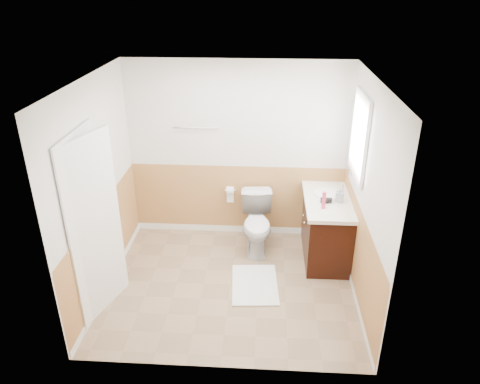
# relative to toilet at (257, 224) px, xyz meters

# --- Properties ---
(floor) EXTENTS (3.00, 3.00, 0.00)m
(floor) POSITION_rel_toilet_xyz_m (-0.30, -0.86, -0.39)
(floor) COLOR #8C7051
(floor) RESTS_ON ground
(ceiling) EXTENTS (3.00, 3.00, 0.00)m
(ceiling) POSITION_rel_toilet_xyz_m (-0.30, -0.86, 2.11)
(ceiling) COLOR white
(ceiling) RESTS_ON floor
(wall_back) EXTENTS (3.00, 0.00, 3.00)m
(wall_back) POSITION_rel_toilet_xyz_m (-0.30, 0.44, 0.86)
(wall_back) COLOR silver
(wall_back) RESTS_ON floor
(wall_front) EXTENTS (3.00, 0.00, 3.00)m
(wall_front) POSITION_rel_toilet_xyz_m (-0.30, -2.16, 0.86)
(wall_front) COLOR silver
(wall_front) RESTS_ON floor
(wall_left) EXTENTS (0.00, 3.00, 3.00)m
(wall_left) POSITION_rel_toilet_xyz_m (-1.80, -0.86, 0.86)
(wall_left) COLOR silver
(wall_left) RESTS_ON floor
(wall_right) EXTENTS (0.00, 3.00, 3.00)m
(wall_right) POSITION_rel_toilet_xyz_m (1.20, -0.86, 0.86)
(wall_right) COLOR silver
(wall_right) RESTS_ON floor
(wainscot_back) EXTENTS (3.00, 0.00, 3.00)m
(wainscot_back) POSITION_rel_toilet_xyz_m (-0.30, 0.43, 0.11)
(wainscot_back) COLOR tan
(wainscot_back) RESTS_ON floor
(wainscot_front) EXTENTS (3.00, 0.00, 3.00)m
(wainscot_front) POSITION_rel_toilet_xyz_m (-0.30, -2.14, 0.11)
(wainscot_front) COLOR tan
(wainscot_front) RESTS_ON floor
(wainscot_left) EXTENTS (0.00, 2.60, 2.60)m
(wainscot_left) POSITION_rel_toilet_xyz_m (-1.78, -0.86, 0.11)
(wainscot_left) COLOR tan
(wainscot_left) RESTS_ON floor
(wainscot_right) EXTENTS (0.00, 2.60, 2.60)m
(wainscot_right) POSITION_rel_toilet_xyz_m (1.19, -0.86, 0.11)
(wainscot_right) COLOR tan
(wainscot_right) RESTS_ON floor
(toilet) EXTENTS (0.48, 0.78, 0.77)m
(toilet) POSITION_rel_toilet_xyz_m (0.00, 0.00, 0.00)
(toilet) COLOR silver
(toilet) RESTS_ON floor
(bath_mat) EXTENTS (0.60, 0.84, 0.02)m
(bath_mat) POSITION_rel_toilet_xyz_m (-0.00, -0.85, -0.38)
(bath_mat) COLOR silver
(bath_mat) RESTS_ON floor
(vanity_cabinet) EXTENTS (0.55, 1.10, 0.80)m
(vanity_cabinet) POSITION_rel_toilet_xyz_m (0.92, -0.13, 0.01)
(vanity_cabinet) COLOR black
(vanity_cabinet) RESTS_ON floor
(vanity_knob_left) EXTENTS (0.03, 0.03, 0.03)m
(vanity_knob_left) POSITION_rel_toilet_xyz_m (0.62, -0.23, 0.16)
(vanity_knob_left) COLOR silver
(vanity_knob_left) RESTS_ON vanity_cabinet
(vanity_knob_right) EXTENTS (0.03, 0.03, 0.03)m
(vanity_knob_right) POSITION_rel_toilet_xyz_m (0.62, -0.03, 0.16)
(vanity_knob_right) COLOR silver
(vanity_knob_right) RESTS_ON vanity_cabinet
(countertop) EXTENTS (0.60, 1.15, 0.05)m
(countertop) POSITION_rel_toilet_xyz_m (0.91, -0.13, 0.44)
(countertop) COLOR white
(countertop) RESTS_ON vanity_cabinet
(sink_basin) EXTENTS (0.36, 0.36, 0.02)m
(sink_basin) POSITION_rel_toilet_xyz_m (0.92, 0.02, 0.47)
(sink_basin) COLOR white
(sink_basin) RESTS_ON countertop
(faucet) EXTENTS (0.02, 0.02, 0.14)m
(faucet) POSITION_rel_toilet_xyz_m (1.10, 0.02, 0.53)
(faucet) COLOR silver
(faucet) RESTS_ON countertop
(lotion_bottle) EXTENTS (0.05, 0.05, 0.22)m
(lotion_bottle) POSITION_rel_toilet_xyz_m (0.82, -0.38, 0.57)
(lotion_bottle) COLOR #C3324C
(lotion_bottle) RESTS_ON countertop
(soap_dispenser) EXTENTS (0.11, 0.11, 0.20)m
(soap_dispenser) POSITION_rel_toilet_xyz_m (1.04, -0.18, 0.57)
(soap_dispenser) COLOR #8F98A1
(soap_dispenser) RESTS_ON countertop
(hair_dryer_body) EXTENTS (0.14, 0.07, 0.07)m
(hair_dryer_body) POSITION_rel_toilet_xyz_m (0.87, -0.22, 0.50)
(hair_dryer_body) COLOR black
(hair_dryer_body) RESTS_ON countertop
(hair_dryer_handle) EXTENTS (0.03, 0.03, 0.07)m
(hair_dryer_handle) POSITION_rel_toilet_xyz_m (0.84, -0.27, 0.47)
(hair_dryer_handle) COLOR black
(hair_dryer_handle) RESTS_ON countertop
(mirror_panel) EXTENTS (0.02, 0.35, 0.90)m
(mirror_panel) POSITION_rel_toilet_xyz_m (1.18, 0.24, 1.16)
(mirror_panel) COLOR silver
(mirror_panel) RESTS_ON wall_right
(window_frame) EXTENTS (0.04, 0.80, 1.00)m
(window_frame) POSITION_rel_toilet_xyz_m (1.17, -0.27, 1.36)
(window_frame) COLOR white
(window_frame) RESTS_ON wall_right
(window_glass) EXTENTS (0.01, 0.70, 0.90)m
(window_glass) POSITION_rel_toilet_xyz_m (1.19, -0.27, 1.36)
(window_glass) COLOR white
(window_glass) RESTS_ON wall_right
(door) EXTENTS (0.29, 0.78, 2.04)m
(door) POSITION_rel_toilet_xyz_m (-1.70, -1.31, 0.63)
(door) COLOR white
(door) RESTS_ON wall_left
(door_frame) EXTENTS (0.02, 0.92, 2.10)m
(door_frame) POSITION_rel_toilet_xyz_m (-1.77, -1.31, 0.64)
(door_frame) COLOR white
(door_frame) RESTS_ON wall_left
(door_knob) EXTENTS (0.06, 0.06, 0.06)m
(door_knob) POSITION_rel_toilet_xyz_m (-1.64, -0.98, 0.56)
(door_knob) COLOR silver
(door_knob) RESTS_ON door
(towel_bar) EXTENTS (0.62, 0.02, 0.02)m
(towel_bar) POSITION_rel_toilet_xyz_m (-0.85, 0.39, 1.21)
(towel_bar) COLOR silver
(towel_bar) RESTS_ON wall_back
(tp_holder_bar) EXTENTS (0.14, 0.02, 0.02)m
(tp_holder_bar) POSITION_rel_toilet_xyz_m (-0.40, 0.37, 0.31)
(tp_holder_bar) COLOR silver
(tp_holder_bar) RESTS_ON wall_back
(tp_roll) EXTENTS (0.10, 0.11, 0.11)m
(tp_roll) POSITION_rel_toilet_xyz_m (-0.40, 0.37, 0.31)
(tp_roll) COLOR white
(tp_roll) RESTS_ON tp_holder_bar
(tp_sheet) EXTENTS (0.10, 0.01, 0.16)m
(tp_sheet) POSITION_rel_toilet_xyz_m (-0.40, 0.37, 0.20)
(tp_sheet) COLOR white
(tp_sheet) RESTS_ON tp_roll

